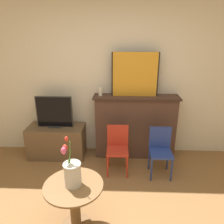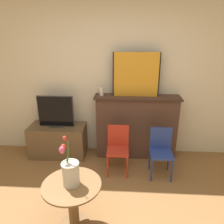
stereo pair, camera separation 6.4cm
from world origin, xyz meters
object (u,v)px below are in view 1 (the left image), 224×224
object	(u,v)px
chair_red	(118,146)
chair_blue	(160,148)
painting	(135,75)
tv_monitor	(54,112)
vase_tulips	(72,172)

from	to	relation	value
chair_red	chair_blue	size ratio (longest dim) A/B	1.00
painting	tv_monitor	size ratio (longest dim) A/B	1.23
painting	tv_monitor	bearing A→B (deg)	-176.13
vase_tulips	painting	bearing A→B (deg)	65.96
chair_blue	vase_tulips	xyz separation A→B (m)	(-1.06, -1.02, 0.29)
chair_blue	chair_red	bearing A→B (deg)	175.90
vase_tulips	tv_monitor	bearing A→B (deg)	112.12
chair_red	chair_blue	xyz separation A→B (m)	(0.62, -0.04, 0.00)
tv_monitor	chair_red	distance (m)	1.16
chair_red	chair_blue	distance (m)	0.62
tv_monitor	vase_tulips	xyz separation A→B (m)	(0.59, -1.46, -0.08)
tv_monitor	painting	bearing A→B (deg)	3.87
painting	chair_blue	size ratio (longest dim) A/B	1.01
painting	tv_monitor	world-z (taller)	painting
painting	chair_red	xyz separation A→B (m)	(-0.25, -0.48, -0.97)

